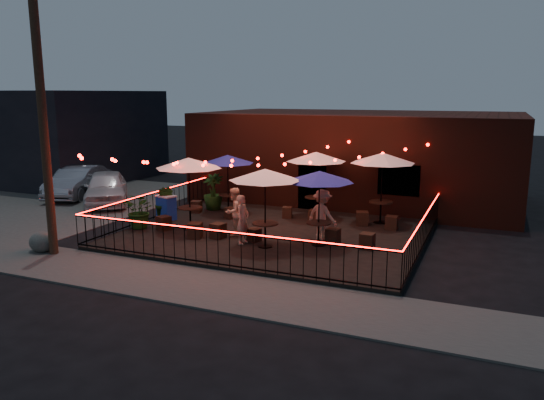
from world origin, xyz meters
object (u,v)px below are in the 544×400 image
Objects in this scene: cafe_table_1 at (228,160)px; cafe_table_5 at (383,159)px; cafe_table_4 at (319,177)px; cooler at (166,207)px; boulder at (42,242)px; utility_pole at (43,124)px; cafe_table_0 at (189,164)px; cafe_table_2 at (265,176)px; cafe_table_3 at (316,158)px.

cafe_table_5 is (6.02, 0.61, 0.26)m from cafe_table_1.
cafe_table_4 reaches higher than cooler.
utility_pole is at bearing -4.81° from boulder.
cafe_table_5 is at bearing 30.57° from cafe_table_0.
cafe_table_2 reaches higher than boulder.
cafe_table_5 is (5.99, 3.54, 0.06)m from cafe_table_0.
cafe_table_5 is at bearing -0.00° from cafe_table_3.
utility_pole is 5.89m from cooler.
cafe_table_2 is at bearing -16.46° from cafe_table_0.
cafe_table_1 is at bearing -174.20° from cafe_table_5.
cafe_table_0 is at bearing -134.32° from cafe_table_3.
cafe_table_5 is 11.82m from boulder.
cafe_table_1 is 7.62m from boulder.
cafe_table_3 is at bearing 45.63° from cooler.
cafe_table_5 reaches higher than cafe_table_3.
cafe_table_2 is 0.93× the size of cafe_table_5.
cafe_table_5 is at bearing 39.31° from boulder.
utility_pole reaches higher than boulder.
cafe_table_1 is 3.54m from cafe_table_3.
cooler is at bearing 170.95° from cafe_table_4.
cafe_table_3 is at bearing 109.95° from cafe_table_4.
cafe_table_3 reaches higher than boulder.
cafe_table_4 is (1.47, 0.84, -0.09)m from cafe_table_2.
cafe_table_2 is at bearing -120.57° from cafe_table_5.
cafe_table_1 reaches higher than cooler.
cafe_table_1 is at bearing 70.39° from cooler.
cafe_table_1 is at bearing 66.26° from boulder.
cafe_table_1 is 5.71m from cafe_table_4.
cafe_table_1 is 6.05m from cafe_table_5.
boulder is (-0.50, 0.04, -3.66)m from utility_pole.
cooler is at bearing 151.22° from cafe_table_0.
cafe_table_2 is 7.23m from boulder.
cafe_table_5 reaches higher than cafe_table_0.
cafe_table_2 is 5.55m from cooler.
cafe_table_0 is at bearing 163.54° from cafe_table_2.
utility_pole is 9.62m from cafe_table_3.
cafe_table_4 is (4.79, -0.14, -0.16)m from cafe_table_0.
cafe_table_1 is 1.00× the size of cafe_table_4.
cafe_table_0 reaches higher than cafe_table_2.
cafe_table_0 is 2.59m from cooler.
cafe_table_5 is (1.20, 3.68, 0.22)m from cafe_table_4.
utility_pole is 8.52× the size of cooler.
utility_pole reaches higher than cafe_table_0.
cafe_table_2 is at bearing -150.22° from cafe_table_4.
utility_pole is at bearing -110.00° from cafe_table_1.
cafe_table_1 is 0.82× the size of cafe_table_2.
boulder is (-2.99, -3.82, -2.13)m from cafe_table_0.
cafe_table_4 reaches higher than cafe_table_1.
boulder is (-2.97, -6.75, -1.94)m from cafe_table_1.
cafe_table_5 is at bearing 41.08° from utility_pole.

